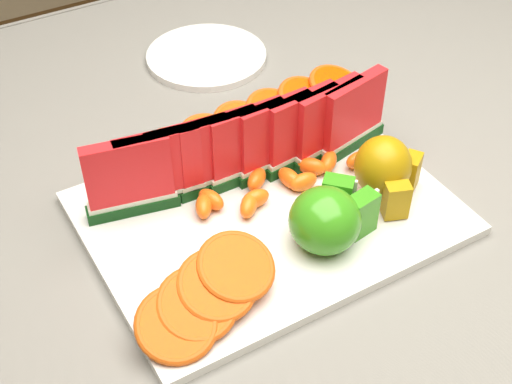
{
  "coord_description": "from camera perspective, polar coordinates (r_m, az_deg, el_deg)",
  "views": [
    {
      "loc": [
        -0.32,
        -0.58,
        1.33
      ],
      "look_at": [
        -0.03,
        -0.08,
        0.81
      ],
      "focal_mm": 50.0,
      "sensor_mm": 36.0,
      "label": 1
    }
  ],
  "objects": [
    {
      "name": "pear_cluster",
      "position": [
        0.82,
        10.31,
        1.86
      ],
      "size": [
        0.08,
        0.09,
        0.07
      ],
      "color": "#B87122",
      "rests_on": "platter"
    },
    {
      "name": "watermelon_row",
      "position": [
        0.82,
        -0.73,
        3.64
      ],
      "size": [
        0.39,
        0.07,
        0.1
      ],
      "color": "#0E3910",
      "rests_on": "platter"
    },
    {
      "name": "tangerine_segments",
      "position": [
        0.83,
        1.77,
        0.7
      ],
      "size": [
        0.23,
        0.07,
        0.02
      ],
      "color": "#E44615",
      "rests_on": "platter"
    },
    {
      "name": "orange_fan_back",
      "position": [
        0.9,
        -1.14,
        5.52
      ],
      "size": [
        0.38,
        0.1,
        0.05
      ],
      "color": "#EC5414",
      "rests_on": "platter"
    },
    {
      "name": "tablecloth",
      "position": [
        0.9,
        -0.86,
        -0.52
      ],
      "size": [
        1.53,
        1.03,
        0.2
      ],
      "color": "gray",
      "rests_on": "table"
    },
    {
      "name": "side_plate",
      "position": [
        1.09,
        -3.99,
        10.78
      ],
      "size": [
        0.24,
        0.24,
        0.01
      ],
      "color": "silver",
      "rests_on": "tablecloth"
    },
    {
      "name": "table",
      "position": [
        0.95,
        -0.82,
        -3.3
      ],
      "size": [
        1.4,
        0.9,
        0.75
      ],
      "color": "#4C2D1C",
      "rests_on": "ground"
    },
    {
      "name": "platter",
      "position": [
        0.82,
        0.98,
        -1.7
      ],
      "size": [
        0.4,
        0.3,
        0.01
      ],
      "color": "silver",
      "rests_on": "tablecloth"
    },
    {
      "name": "orange_fan_front",
      "position": [
        0.7,
        -3.94,
        -8.19
      ],
      "size": [
        0.17,
        0.12,
        0.05
      ],
      "color": "#EC5414",
      "rests_on": "platter"
    },
    {
      "name": "apple_cluster",
      "position": [
        0.76,
        5.87,
        -2.07
      ],
      "size": [
        0.11,
        0.1,
        0.07
      ],
      "color": "#0B8B09",
      "rests_on": "platter"
    }
  ]
}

